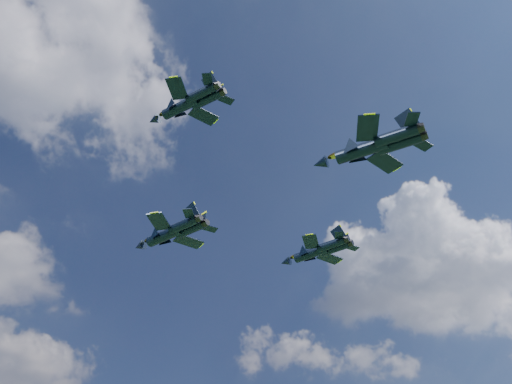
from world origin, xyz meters
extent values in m
cylinder|color=black|center=(-6.68, 15.58, 61.31)|extent=(5.91, 10.01, 2.01)
cone|color=black|center=(-9.31, 21.50, 61.31)|extent=(2.91, 3.43, 1.90)
ellipsoid|color=brown|center=(-8.18, 18.95, 61.93)|extent=(2.30, 3.37, 0.92)
cube|color=black|center=(-9.45, 11.91, 61.31)|extent=(5.66, 5.71, 0.20)
cube|color=black|center=(-2.10, 15.17, 61.31)|extent=(5.23, 3.07, 0.20)
cube|color=black|center=(-6.03, 6.95, 61.31)|extent=(2.97, 3.14, 0.16)
cube|color=black|center=(-0.72, 9.30, 61.31)|extent=(2.79, 1.86, 0.16)
cube|color=black|center=(-4.86, 8.44, 62.88)|extent=(2.07, 2.74, 3.36)
cube|color=black|center=(-2.62, 9.44, 62.88)|extent=(1.82, 3.30, 3.36)
cylinder|color=black|center=(-17.25, -13.47, 63.46)|extent=(4.95, 7.68, 1.56)
cone|color=black|center=(-19.54, -8.98, 63.46)|extent=(2.34, 2.68, 1.48)
ellipsoid|color=brown|center=(-18.55, -10.92, 63.93)|extent=(1.89, 2.60, 0.71)
cube|color=black|center=(-19.24, -16.44, 63.46)|extent=(4.33, 4.50, 0.16)
cube|color=black|center=(-13.67, -13.60, 63.46)|extent=(4.18, 2.60, 0.16)
cube|color=black|center=(-16.38, -20.15, 63.46)|extent=(2.26, 2.46, 0.12)
cube|color=black|center=(-12.35, -18.09, 63.46)|extent=(2.11, 1.34, 0.12)
cube|color=black|center=(-15.53, -18.93, 64.67)|extent=(1.72, 2.05, 2.62)
cube|color=black|center=(-13.83, -18.07, 64.67)|extent=(1.45, 2.54, 2.62)
cylinder|color=black|center=(19.68, 6.46, 61.05)|extent=(5.40, 9.03, 1.82)
cone|color=black|center=(17.27, 11.80, 61.05)|extent=(2.65, 3.10, 1.72)
ellipsoid|color=brown|center=(18.31, 9.49, 61.60)|extent=(2.09, 3.04, 0.83)
cube|color=black|center=(17.20, 3.12, 61.05)|extent=(5.11, 5.17, 0.18)
cube|color=black|center=(23.83, 6.11, 61.05)|extent=(4.75, 2.81, 0.18)
cube|color=black|center=(20.32, -1.35, 61.05)|extent=(2.68, 2.84, 0.14)
cube|color=black|center=(25.11, 0.82, 61.05)|extent=(2.52, 1.67, 0.14)
cube|color=black|center=(21.37, 0.01, 62.46)|extent=(1.89, 2.47, 3.04)
cube|color=black|center=(23.40, 0.93, 62.46)|extent=(1.65, 2.98, 3.04)
cylinder|color=black|center=(8.15, -22.46, 59.96)|extent=(7.12, 9.79, 2.05)
cone|color=black|center=(4.69, -16.84, 59.96)|extent=(3.20, 3.53, 1.93)
ellipsoid|color=brown|center=(6.18, -19.26, 60.59)|extent=(2.66, 3.36, 0.93)
cube|color=black|center=(5.86, -26.55, 59.96)|extent=(5.49, 5.97, 0.20)
cube|color=black|center=(12.84, -22.24, 59.96)|extent=(5.66, 3.80, 0.20)
cube|color=black|center=(9.99, -31.08, 59.96)|extent=(2.85, 3.22, 0.16)
cube|color=black|center=(15.03, -27.98, 59.96)|extent=(2.83, 1.88, 0.16)
cube|color=black|center=(10.97, -29.41, 61.56)|extent=(2.45, 2.52, 3.43)
cube|color=black|center=(13.10, -28.10, 61.56)|extent=(1.94, 3.25, 3.43)
camera|label=1|loc=(-37.55, -68.19, 3.86)|focal=40.00mm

